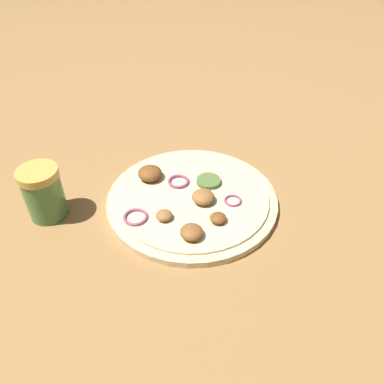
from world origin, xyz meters
TOP-DOWN VIEW (x-y plane):
  - ground_plane at (0.00, 0.00)m, footprint 3.00×3.00m
  - pizza at (0.00, -0.00)m, footprint 0.27×0.27m
  - spice_jar at (0.08, -0.21)m, footprint 0.06×0.06m

SIDE VIEW (x-z plane):
  - ground_plane at x=0.00m, z-range 0.00..0.00m
  - pizza at x=0.00m, z-range -0.01..0.03m
  - spice_jar at x=0.08m, z-range 0.00..0.08m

